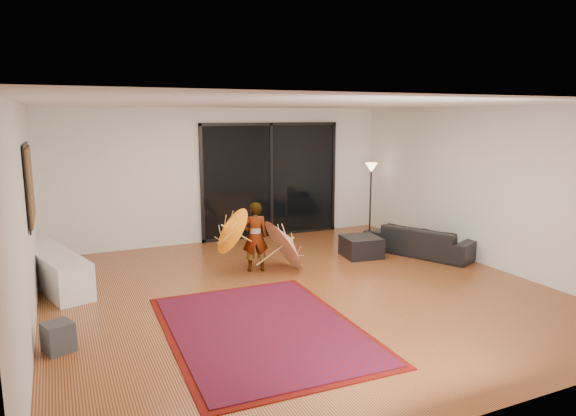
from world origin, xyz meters
TOP-DOWN VIEW (x-y plane):
  - floor at (0.00, 0.00)m, footprint 7.00×7.00m
  - ceiling at (0.00, 0.00)m, footprint 7.00×7.00m
  - wall_back at (0.00, 3.50)m, footprint 7.00×0.00m
  - wall_front at (0.00, -3.50)m, footprint 7.00×0.00m
  - wall_left at (-3.50, 0.00)m, footprint 0.00×7.00m
  - wall_right at (3.50, 0.00)m, footprint 0.00×7.00m
  - sliding_door at (1.00, 3.47)m, footprint 3.06×0.07m
  - painting at (-3.46, 1.00)m, footprint 0.04×1.28m
  - media_console at (-3.25, 1.67)m, footprint 1.01×2.01m
  - speaker at (-3.25, -0.65)m, footprint 0.37×0.37m
  - persian_rug at (-1.01, -1.04)m, footprint 2.31×3.17m
  - sofa at (2.95, 0.85)m, footprint 1.42×1.97m
  - ottoman at (1.85, 1.24)m, footprint 0.73×0.73m
  - floor_lamp at (3.10, 2.85)m, footprint 0.26×0.26m
  - child at (-0.23, 1.22)m, footprint 0.47×0.36m
  - parasol_orange at (-0.78, 1.17)m, footprint 0.58×0.81m
  - parasol_white at (0.37, 1.07)m, footprint 0.67×0.98m

SIDE VIEW (x-z plane):
  - floor at x=0.00m, z-range 0.00..0.00m
  - persian_rug at x=-1.01m, z-range 0.00..0.02m
  - speaker at x=-3.25m, z-range 0.00..0.33m
  - ottoman at x=1.85m, z-range 0.00..0.37m
  - sofa at x=2.95m, z-range 0.00..0.54m
  - media_console at x=-3.25m, z-range 0.00..0.54m
  - parasol_white at x=0.37m, z-range 0.01..1.00m
  - child at x=-0.23m, z-range 0.00..1.16m
  - parasol_orange at x=-0.78m, z-range 0.30..1.17m
  - sliding_door at x=1.00m, z-range 0.00..2.40m
  - floor_lamp at x=3.10m, z-range 0.44..1.98m
  - wall_back at x=0.00m, z-range -2.15..4.85m
  - wall_front at x=0.00m, z-range -2.15..4.85m
  - wall_left at x=-3.50m, z-range -2.15..4.85m
  - wall_right at x=3.50m, z-range -2.15..4.85m
  - painting at x=-3.46m, z-range 1.11..2.19m
  - ceiling at x=0.00m, z-range 2.70..2.70m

